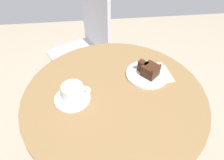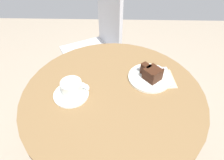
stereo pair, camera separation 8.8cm
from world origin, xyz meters
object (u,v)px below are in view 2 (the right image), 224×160
object	(u,v)px
saucer	(71,94)
cake_slice	(152,73)
napkin	(159,79)
teaspoon	(76,84)
cake_plate	(149,78)
cafe_chair	(100,40)
fork	(156,69)
coffee_cup	(72,87)

from	to	relation	value
saucer	cake_slice	size ratio (longest dim) A/B	1.42
cake_slice	napkin	distance (m)	0.05
teaspoon	napkin	bearing A→B (deg)	-1.63
cake_plate	napkin	size ratio (longest dim) A/B	1.27
cafe_chair	cake_slice	bearing A→B (deg)	-2.89
fork	saucer	bearing A→B (deg)	-158.44
cake_plate	cake_slice	size ratio (longest dim) A/B	1.87
coffee_cup	cafe_chair	xyz separation A→B (m)	(0.05, 0.74, -0.22)
cake_plate	cafe_chair	size ratio (longest dim) A/B	0.21
teaspoon	cafe_chair	bearing A→B (deg)	76.19
cake_plate	cafe_chair	world-z (taller)	cafe_chair
fork	cake_slice	bearing A→B (deg)	-117.89
coffee_cup	cake_slice	size ratio (longest dim) A/B	1.12
saucer	cafe_chair	xyz separation A→B (m)	(0.06, 0.74, -0.19)
saucer	cafe_chair	bearing A→B (deg)	85.23
fork	cafe_chair	world-z (taller)	cafe_chair
coffee_cup	cake_plate	bearing A→B (deg)	17.52
saucer	napkin	bearing A→B (deg)	15.63
saucer	cake_slice	xyz separation A→B (m)	(0.36, 0.11, 0.04)
napkin	cafe_chair	distance (m)	0.74
cake_slice	teaspoon	bearing A→B (deg)	-171.59
saucer	teaspoon	distance (m)	0.06
teaspoon	cafe_chair	size ratio (longest dim) A/B	0.11
fork	cake_plate	bearing A→B (deg)	-124.92
saucer	teaspoon	world-z (taller)	teaspoon
teaspoon	napkin	distance (m)	0.39
saucer	cake_slice	world-z (taller)	cake_slice
saucer	cake_plate	bearing A→B (deg)	18.21
saucer	fork	distance (m)	0.42
cake_slice	cafe_chair	xyz separation A→B (m)	(-0.29, 0.64, -0.22)
coffee_cup	cake_plate	xyz separation A→B (m)	(0.34, 0.11, -0.03)
coffee_cup	cake_slice	xyz separation A→B (m)	(0.35, 0.10, -0.00)
cake_slice	cafe_chair	world-z (taller)	cafe_chair
cafe_chair	fork	bearing A→B (deg)	1.82
cake_plate	fork	world-z (taller)	fork
cake_slice	napkin	size ratio (longest dim) A/B	0.68
cake_plate	saucer	bearing A→B (deg)	-161.79
coffee_cup	saucer	bearing A→B (deg)	-137.00
coffee_cup	fork	bearing A→B (deg)	23.28
cake_slice	cafe_chair	distance (m)	0.74
teaspoon	cake_slice	bearing A→B (deg)	-1.35
saucer	fork	size ratio (longest dim) A/B	0.99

